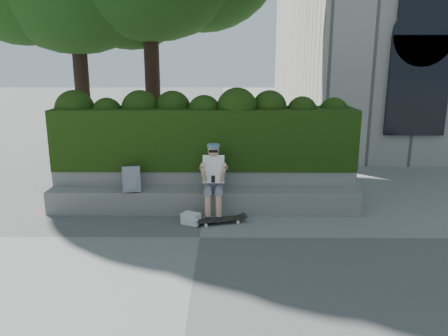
{
  "coord_description": "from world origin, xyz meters",
  "views": [
    {
      "loc": [
        0.46,
        -6.79,
        2.89
      ],
      "look_at": [
        0.4,
        1.0,
        0.95
      ],
      "focal_mm": 35.0,
      "sensor_mm": 36.0,
      "label": 1
    }
  ],
  "objects_px": {
    "skateboard": "(221,220)",
    "backpack_plaid": "(131,179)",
    "person": "(214,177)",
    "backpack_ground": "(191,219)"
  },
  "relations": [
    {
      "from": "backpack_plaid",
      "to": "backpack_ground",
      "type": "distance_m",
      "value": 1.41
    },
    {
      "from": "skateboard",
      "to": "backpack_plaid",
      "type": "bearing_deg",
      "value": 148.29
    },
    {
      "from": "person",
      "to": "skateboard",
      "type": "relative_size",
      "value": 1.58
    },
    {
      "from": "skateboard",
      "to": "backpack_ground",
      "type": "height_order",
      "value": "backpack_ground"
    },
    {
      "from": "backpack_plaid",
      "to": "backpack_ground",
      "type": "height_order",
      "value": "backpack_plaid"
    },
    {
      "from": "person",
      "to": "skateboard",
      "type": "height_order",
      "value": "person"
    },
    {
      "from": "backpack_plaid",
      "to": "backpack_ground",
      "type": "relative_size",
      "value": 1.55
    },
    {
      "from": "skateboard",
      "to": "backpack_ground",
      "type": "bearing_deg",
      "value": 167.19
    },
    {
      "from": "skateboard",
      "to": "backpack_plaid",
      "type": "height_order",
      "value": "backpack_plaid"
    },
    {
      "from": "backpack_plaid",
      "to": "backpack_ground",
      "type": "bearing_deg",
      "value": -37.06
    }
  ]
}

